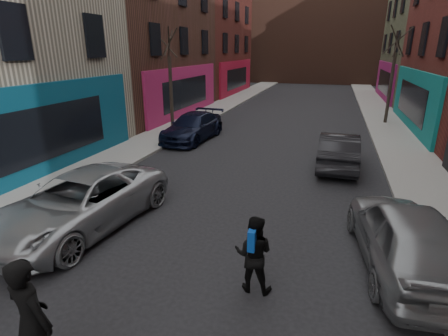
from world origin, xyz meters
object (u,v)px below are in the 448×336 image
Objects in this scene: tree_right_far at (393,68)px; skateboarder at (32,322)px; parked_left_end at (193,127)px; pedestrian at (254,254)px; parked_left_far at (81,202)px; parked_right_end at (338,150)px; parked_right_far at (406,236)px; tree_left_far at (170,73)px.

tree_right_far is 23.03m from skateboarder.
pedestrian is at bearing -58.39° from parked_left_end.
parked_left_far is at bearing -118.87° from tree_right_far.
parked_right_end is at bearing -101.96° from pedestrian.
pedestrian is (-4.64, -18.78, -2.71)m from tree_right_far.
parked_right_end is (7.48, -2.51, 0.01)m from parked_left_end.
parked_left_far is at bearing -3.38° from parked_right_far.
parked_left_end is at bearing -17.85° from parked_right_end.
skateboarder is (-7.12, -21.77, -2.43)m from tree_right_far.
tree_right_far is at bearing 25.82° from tree_left_far.
parked_right_far is (10.80, -11.06, -2.59)m from tree_left_far.
parked_right_far is 2.86× the size of pedestrian.
parked_left_end is 2.44× the size of skateboarder.
tree_right_far is 3.40× the size of skateboarder.
parked_right_far reaches higher than parked_right_end.
tree_left_far is 12.18m from parked_left_far.
tree_right_far reaches higher than parked_left_end.
parked_left_far is (2.71, -11.58, -2.63)m from tree_left_far.
tree_left_far is at bearing -60.03° from pedestrian.
parked_right_end is at bearing -85.71° from parked_right_far.
tree_right_far reaches higher than pedestrian.
tree_right_far reaches higher than tree_left_far.
tree_right_far is 20.26m from parked_left_far.
tree_left_far reaches higher than parked_right_far.
tree_right_far is 19.53m from pedestrian.
tree_left_far is at bearing -52.70° from parked_right_far.
tree_left_far is 4.00× the size of pedestrian.
parked_left_end is 1.11× the size of parked_right_end.
skateboarder is at bearing 49.11° from pedestrian.
tree_left_far is at bearing 145.48° from parked_left_end.
tree_right_far is 1.26× the size of parked_left_far.
pedestrian is (-1.64, -8.72, 0.10)m from parked_right_end.
parked_right_far is (8.09, 0.51, 0.04)m from parked_left_far.
skateboarder reaches higher than parked_left_end.
pedestrian is (2.48, 3.00, -0.28)m from skateboarder.
skateboarder is (3.36, -14.23, 0.39)m from parked_left_end.
tree_left_far is 15.16m from pedestrian.
pedestrian is at bearing -117.43° from skateboarder.
tree_left_far is at bearing -22.60° from parked_right_end.
parked_left_far is 1.11× the size of parked_left_end.
skateboarder is at bearing -108.10° from tree_right_far.
tree_left_far reaches higher than skateboarder.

